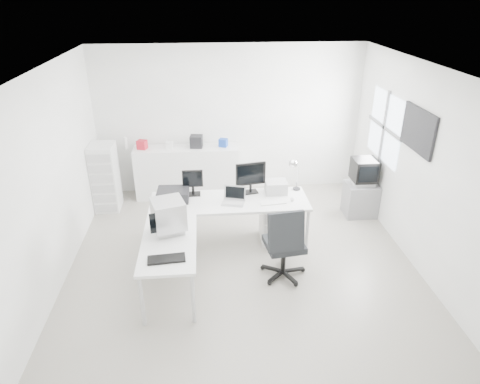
{
  "coord_description": "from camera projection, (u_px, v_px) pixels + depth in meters",
  "views": [
    {
      "loc": [
        -0.48,
        -5.36,
        3.7
      ],
      "look_at": [
        0.0,
        0.2,
        1.0
      ],
      "focal_mm": 32.0,
      "sensor_mm": 36.0,
      "label": 1
    }
  ],
  "objects": [
    {
      "name": "side_desk",
      "position": [
        171.0,
        266.0,
        5.62
      ],
      "size": [
        0.7,
        1.4,
        0.75
      ],
      "primitive_type": null,
      "color": "white",
      "rests_on": "floor"
    },
    {
      "name": "wall_picture",
      "position": [
        418.0,
        130.0,
        5.91
      ],
      "size": [
        0.04,
        0.9,
        0.6
      ],
      "primitive_type": null,
      "color": "black",
      "rests_on": "right_wall"
    },
    {
      "name": "clutter_box_d",
      "position": [
        223.0,
        143.0,
        8.0
      ],
      "size": [
        0.19,
        0.18,
        0.15
      ],
      "primitive_type": "cube",
      "rotation": [
        0.0,
        0.0,
        -0.38
      ],
      "color": "#173FA7",
      "rests_on": "sideboard"
    },
    {
      "name": "lcd_monitor_small",
      "position": [
        193.0,
        183.0,
        6.61
      ],
      "size": [
        0.32,
        0.18,
        0.4
      ],
      "primitive_type": null,
      "rotation": [
        0.0,
        0.0,
        0.0
      ],
      "color": "black",
      "rests_on": "main_desk"
    },
    {
      "name": "desk_lamp",
      "position": [
        297.0,
        176.0,
        6.76
      ],
      "size": [
        0.17,
        0.17,
        0.46
      ],
      "primitive_type": null,
      "rotation": [
        0.0,
        0.0,
        -0.07
      ],
      "color": "silver",
      "rests_on": "main_desk"
    },
    {
      "name": "lcd_monitor_large",
      "position": [
        251.0,
        178.0,
        6.65
      ],
      "size": [
        0.5,
        0.27,
        0.49
      ],
      "primitive_type": null,
      "rotation": [
        0.0,
        0.0,
        0.18
      ],
      "color": "black",
      "rests_on": "main_desk"
    },
    {
      "name": "black_keyboard",
      "position": [
        166.0,
        259.0,
        5.09
      ],
      "size": [
        0.46,
        0.22,
        0.03
      ],
      "primitive_type": "cube",
      "rotation": [
        0.0,
        0.0,
        0.09
      ],
      "color": "black",
      "rests_on": "side_desk"
    },
    {
      "name": "filing_cabinet",
      "position": [
        105.0,
        177.0,
        7.64
      ],
      "size": [
        0.43,
        0.51,
        1.22
      ],
      "primitive_type": "cube",
      "color": "white",
      "rests_on": "floor"
    },
    {
      "name": "laptop",
      "position": [
        233.0,
        196.0,
        6.37
      ],
      "size": [
        0.43,
        0.44,
        0.23
      ],
      "primitive_type": null,
      "rotation": [
        0.0,
        0.0,
        -0.28
      ],
      "color": "#B7B7BA",
      "rests_on": "main_desk"
    },
    {
      "name": "inkjet_printer",
      "position": [
        173.0,
        195.0,
        6.5
      ],
      "size": [
        0.49,
        0.39,
        0.17
      ],
      "primitive_type": "cube",
      "rotation": [
        0.0,
        0.0,
        -0.04
      ],
      "color": "black",
      "rests_on": "main_desk"
    },
    {
      "name": "right_wall",
      "position": [
        417.0,
        166.0,
        6.04
      ],
      "size": [
        0.02,
        5.0,
        2.8
      ],
      "primitive_type": "cube",
      "color": "white",
      "rests_on": "floor"
    },
    {
      "name": "clutter_box_b",
      "position": [
        169.0,
        145.0,
        7.93
      ],
      "size": [
        0.14,
        0.13,
        0.12
      ],
      "primitive_type": "cube",
      "rotation": [
        0.0,
        0.0,
        -0.2
      ],
      "color": "white",
      "rests_on": "sideboard"
    },
    {
      "name": "floor",
      "position": [
        241.0,
        257.0,
        6.46
      ],
      "size": [
        5.0,
        5.0,
        0.01
      ],
      "primitive_type": "cube",
      "color": "beige",
      "rests_on": "ground"
    },
    {
      "name": "back_wall",
      "position": [
        229.0,
        120.0,
        8.09
      ],
      "size": [
        5.0,
        0.02,
        2.8
      ],
      "primitive_type": "cube",
      "color": "white",
      "rests_on": "floor"
    },
    {
      "name": "main_desk",
      "position": [
        230.0,
        222.0,
        6.67
      ],
      "size": [
        2.4,
        0.8,
        0.75
      ],
      "primitive_type": null,
      "color": "white",
      "rests_on": "floor"
    },
    {
      "name": "crt_tv",
      "position": [
        364.0,
        172.0,
        7.32
      ],
      "size": [
        0.5,
        0.48,
        0.45
      ],
      "primitive_type": null,
      "color": "black",
      "rests_on": "tv_cabinet"
    },
    {
      "name": "window",
      "position": [
        385.0,
        127.0,
        7.03
      ],
      "size": [
        0.02,
        1.2,
        1.1
      ],
      "primitive_type": null,
      "color": "white",
      "rests_on": "right_wall"
    },
    {
      "name": "sideboard",
      "position": [
        187.0,
        172.0,
        8.19
      ],
      "size": [
        1.95,
        0.49,
        0.97
      ],
      "primitive_type": "cube",
      "color": "white",
      "rests_on": "floor"
    },
    {
      "name": "crt_monitor",
      "position": [
        169.0,
        216.0,
        5.58
      ],
      "size": [
        0.53,
        0.53,
        0.49
      ],
      "primitive_type": null,
      "rotation": [
        0.0,
        0.0,
        0.29
      ],
      "color": "#B7B7BA",
      "rests_on": "side_desk"
    },
    {
      "name": "laser_printer",
      "position": [
        276.0,
        187.0,
        6.73
      ],
      "size": [
        0.34,
        0.29,
        0.19
      ],
      "primitive_type": "cube",
      "rotation": [
        0.0,
        0.0,
        -0.01
      ],
      "color": "#B1B1B1",
      "rests_on": "main_desk"
    },
    {
      "name": "ceiling",
      "position": [
        241.0,
        67.0,
        5.24
      ],
      "size": [
        5.0,
        5.0,
        0.01
      ],
      "primitive_type": "cube",
      "color": "white",
      "rests_on": "back_wall"
    },
    {
      "name": "white_mouse",
      "position": [
        292.0,
        199.0,
        6.48
      ],
      "size": [
        0.06,
        0.06,
        0.06
      ],
      "primitive_type": "sphere",
      "color": "white",
      "rests_on": "main_desk"
    },
    {
      "name": "clutter_box_a",
      "position": [
        142.0,
        145.0,
        7.88
      ],
      "size": [
        0.2,
        0.19,
        0.16
      ],
      "primitive_type": "cube",
      "rotation": [
        0.0,
        0.0,
        -0.34
      ],
      "color": "red",
      "rests_on": "sideboard"
    },
    {
      "name": "white_keyboard",
      "position": [
        273.0,
        203.0,
        6.42
      ],
      "size": [
        0.4,
        0.17,
        0.02
      ],
      "primitive_type": "cube",
      "rotation": [
        0.0,
        0.0,
        0.12
      ],
      "color": "white",
      "rests_on": "main_desk"
    },
    {
      "name": "drawer_pedestal",
      "position": [
        273.0,
        222.0,
        6.81
      ],
      "size": [
        0.4,
        0.5,
        0.6
      ],
      "primitive_type": "cube",
      "color": "white",
      "rests_on": "floor"
    },
    {
      "name": "left_wall",
      "position": [
        53.0,
        179.0,
        5.65
      ],
      "size": [
        0.02,
        5.0,
        2.8
      ],
      "primitive_type": "cube",
      "color": "white",
      "rests_on": "floor"
    },
    {
      "name": "clutter_bottle",
      "position": [
        126.0,
        143.0,
        7.88
      ],
      "size": [
        0.07,
        0.07,
        0.22
      ],
      "primitive_type": "cylinder",
      "color": "white",
      "rests_on": "sideboard"
    },
    {
      "name": "clutter_box_c",
      "position": [
        196.0,
        141.0,
        7.94
      ],
      "size": [
        0.25,
        0.23,
        0.23
      ],
      "primitive_type": "cube",
      "rotation": [
        0.0,
        0.0,
        -0.12
      ],
      "color": "black",
      "rests_on": "sideboard"
    },
    {
      "name": "office_chair",
      "position": [
        284.0,
        241.0,
        5.83
      ],
      "size": [
        0.74,
        0.74,
        1.13
      ],
      "primitive_type": null,
      "rotation": [
        0.0,
        0.0,
        0.14
      ],
      "color": "#25272A",
      "rests_on": "floor"
    },
    {
      "name": "tv_cabinet",
      "position": [
        360.0,
        199.0,
        7.55
      ],
      "size": [
        0.54,
        0.45,
        0.59
      ],
      "primitive_type": "cube",
      "color": "gray",
      "rests_on": "floor"
    }
  ]
}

